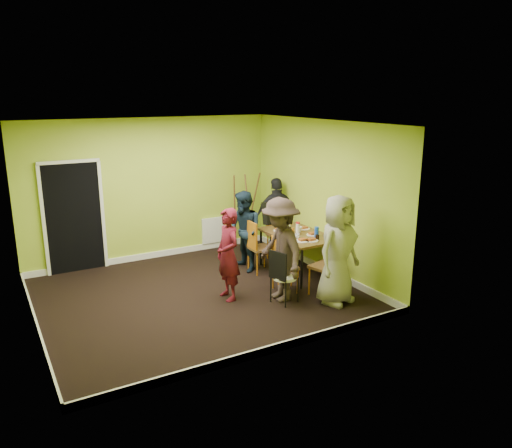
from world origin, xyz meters
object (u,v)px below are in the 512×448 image
at_px(chair_back_end, 276,218).
at_px(chair_bentwood, 282,274).
at_px(chair_left_far, 257,244).
at_px(thermos, 298,229).
at_px(chair_front_end, 330,262).
at_px(person_front_end, 338,250).
at_px(person_left_far, 244,232).
at_px(dining_table, 298,237).
at_px(person_left_near, 280,250).
at_px(chair_left_near, 281,262).
at_px(blue_bottle, 317,232).
at_px(person_back_end, 277,217).
at_px(easel, 245,211).
at_px(person_standing, 228,254).
at_px(orange_bottle, 293,230).

xyz_separation_m(chair_back_end, chair_bentwood, (-1.13, -2.03, -0.33)).
bearing_deg(chair_bentwood, chair_left_far, 148.85).
height_order(chair_left_far, chair_back_end, chair_back_end).
relative_size(chair_back_end, thermos, 5.46).
relative_size(chair_back_end, chair_front_end, 1.09).
bearing_deg(person_front_end, person_left_far, 89.57).
xyz_separation_m(dining_table, chair_back_end, (0.12, 0.98, 0.12)).
height_order(person_left_near, person_front_end, person_front_end).
relative_size(chair_front_end, thermos, 5.01).
xyz_separation_m(chair_left_near, person_left_far, (-0.04, 1.22, 0.22)).
xyz_separation_m(thermos, blue_bottle, (0.22, -0.28, -0.01)).
bearing_deg(chair_front_end, chair_left_far, 90.48).
bearing_deg(person_left_far, blue_bottle, 43.10).
xyz_separation_m(thermos, person_left_near, (-0.90, -0.83, -0.01)).
bearing_deg(chair_back_end, person_front_end, 76.62).
xyz_separation_m(chair_front_end, blue_bottle, (0.35, 0.86, 0.25)).
height_order(dining_table, person_back_end, person_back_end).
height_order(easel, person_left_near, person_left_near).
xyz_separation_m(chair_bentwood, person_left_far, (0.21, 1.65, 0.27)).
bearing_deg(person_left_near, blue_bottle, 119.28).
relative_size(chair_front_end, person_standing, 0.70).
xyz_separation_m(thermos, person_standing, (-1.61, -0.39, -0.10)).
relative_size(chair_front_end, blue_bottle, 5.69).
bearing_deg(orange_bottle, chair_front_end, -96.41).
height_order(chair_front_end, person_left_near, person_left_near).
xyz_separation_m(chair_front_end, person_left_far, (-0.62, 1.79, 0.16)).
bearing_deg(orange_bottle, person_left_near, -132.16).
bearing_deg(person_left_far, easel, 148.05).
height_order(thermos, orange_bottle, thermos).
bearing_deg(blue_bottle, orange_bottle, 113.86).
bearing_deg(person_left_near, person_front_end, 56.22).
distance_m(chair_left_far, person_left_near, 1.34).
relative_size(chair_left_far, chair_back_end, 0.85).
distance_m(orange_bottle, person_standing, 1.72).
relative_size(chair_back_end, easel, 0.71).
relative_size(easel, person_left_far, 1.08).
relative_size(chair_bentwood, person_front_end, 0.50).
relative_size(dining_table, person_back_end, 0.94).
bearing_deg(chair_left_near, person_left_far, -162.89).
distance_m(blue_bottle, orange_bottle, 0.50).
height_order(chair_bentwood, person_front_end, person_front_end).
height_order(dining_table, person_left_far, person_left_far).
relative_size(orange_bottle, person_left_far, 0.06).
distance_m(chair_back_end, person_left_near, 2.16).
height_order(chair_left_near, person_front_end, person_front_end).
height_order(orange_bottle, person_left_far, person_left_far).
xyz_separation_m(easel, blue_bottle, (0.26, -2.21, 0.04)).
bearing_deg(easel, chair_left_far, -110.48).
distance_m(chair_left_far, blue_bottle, 1.13).
bearing_deg(chair_back_end, person_back_end, -135.01).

